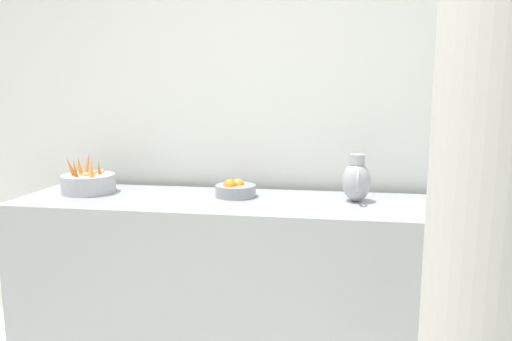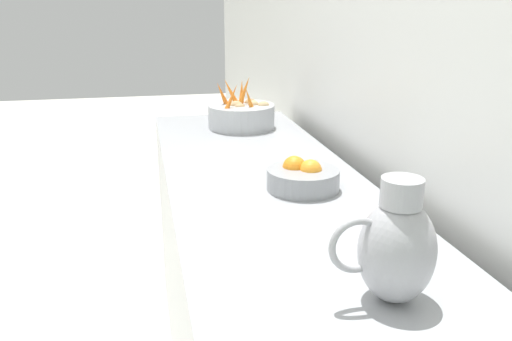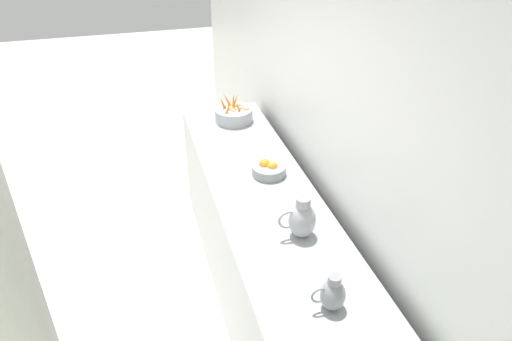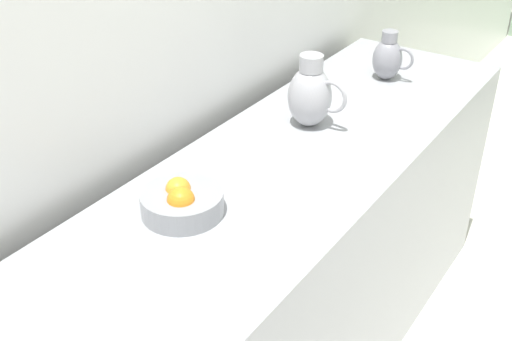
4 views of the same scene
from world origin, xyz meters
The scene contains 7 objects.
tile_wall_left centered at (-1.95, 0.40, 1.50)m, with size 0.10×8.26×3.00m, color white.
prep_counter centered at (-1.52, -0.10, 0.47)m, with size 0.65×2.76×0.94m, color #9EA0A5.
vegetable_colander centered at (-1.57, -1.16, 1.00)m, with size 0.30×0.30×0.24m.
orange_bowl centered at (-1.60, -0.30, 0.98)m, with size 0.23×0.23×0.10m.
metal_pitcher_tall centered at (-1.59, 0.36, 1.05)m, with size 0.21×0.15×0.25m.
metal_pitcher_short centered at (-1.54, 0.89, 1.03)m, with size 0.17×0.12×0.20m.
support_column centered at (-0.16, 0.56, 1.50)m, with size 0.24×0.24×3.00m, color #B2AFA8.
Camera 1 is at (0.89, 0.23, 1.49)m, focal length 32.68 mm.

